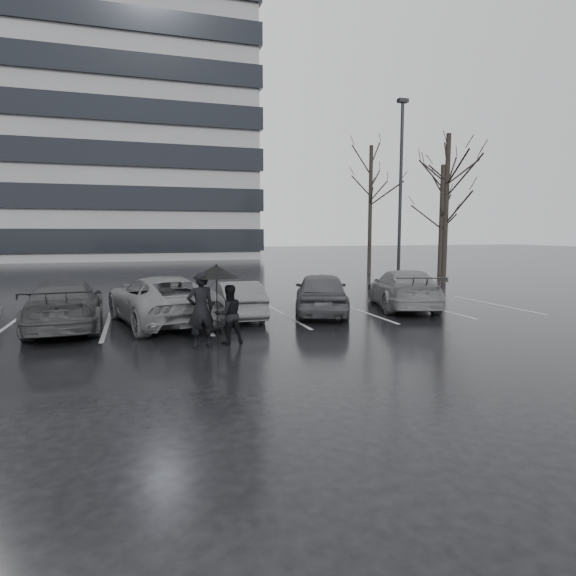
{
  "coord_description": "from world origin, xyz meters",
  "views": [
    {
      "loc": [
        -4.04,
        -12.61,
        2.75
      ],
      "look_at": [
        0.2,
        1.0,
        1.1
      ],
      "focal_mm": 30.0,
      "sensor_mm": 36.0,
      "label": 1
    }
  ],
  "objects_px": {
    "car_west_a": "(237,300)",
    "car_east": "(403,289)",
    "tree_east": "(446,209)",
    "pedestrian_right": "(229,314)",
    "lamp_post": "(400,203)",
    "car_main": "(321,293)",
    "tree_ne": "(441,221)",
    "pedestrian_left": "(201,310)",
    "car_west_b": "(161,300)",
    "tree_north": "(370,210)",
    "car_west_c": "(65,305)"
  },
  "relations": [
    {
      "from": "pedestrian_right",
      "to": "tree_ne",
      "type": "height_order",
      "value": "tree_ne"
    },
    {
      "from": "car_east",
      "to": "tree_north",
      "type": "bearing_deg",
      "value": -95.04
    },
    {
      "from": "car_east",
      "to": "pedestrian_left",
      "type": "height_order",
      "value": "pedestrian_left"
    },
    {
      "from": "car_east",
      "to": "tree_north",
      "type": "relative_size",
      "value": 0.57
    },
    {
      "from": "car_east",
      "to": "pedestrian_right",
      "type": "distance_m",
      "value": 7.99
    },
    {
      "from": "car_west_b",
      "to": "car_east",
      "type": "distance_m",
      "value": 8.58
    },
    {
      "from": "car_east",
      "to": "lamp_post",
      "type": "bearing_deg",
      "value": -101.46
    },
    {
      "from": "car_west_a",
      "to": "car_west_b",
      "type": "distance_m",
      "value": 2.39
    },
    {
      "from": "pedestrian_right",
      "to": "car_west_b",
      "type": "bearing_deg",
      "value": -73.28
    },
    {
      "from": "lamp_post",
      "to": "tree_ne",
      "type": "bearing_deg",
      "value": 40.66
    },
    {
      "from": "tree_east",
      "to": "tree_north",
      "type": "bearing_deg",
      "value": 98.13
    },
    {
      "from": "tree_east",
      "to": "car_west_b",
      "type": "bearing_deg",
      "value": -153.53
    },
    {
      "from": "tree_north",
      "to": "lamp_post",
      "type": "bearing_deg",
      "value": -107.08
    },
    {
      "from": "car_main",
      "to": "car_east",
      "type": "distance_m",
      "value": 3.36
    },
    {
      "from": "pedestrian_right",
      "to": "tree_east",
      "type": "distance_m",
      "value": 18.03
    },
    {
      "from": "car_main",
      "to": "car_west_a",
      "type": "bearing_deg",
      "value": 16.68
    },
    {
      "from": "car_west_c",
      "to": "pedestrian_right",
      "type": "xyz_separation_m",
      "value": [
        4.13,
        -3.1,
        0.03
      ]
    },
    {
      "from": "car_east",
      "to": "pedestrian_left",
      "type": "xyz_separation_m",
      "value": [
        -7.8,
        -3.88,
        0.21
      ]
    },
    {
      "from": "tree_ne",
      "to": "car_west_b",
      "type": "bearing_deg",
      "value": -146.91
    },
    {
      "from": "car_east",
      "to": "lamp_post",
      "type": "relative_size",
      "value": 0.53
    },
    {
      "from": "car_west_a",
      "to": "tree_north",
      "type": "distance_m",
      "value": 19.21
    },
    {
      "from": "car_main",
      "to": "tree_east",
      "type": "distance_m",
      "value": 13.15
    },
    {
      "from": "pedestrian_left",
      "to": "pedestrian_right",
      "type": "bearing_deg",
      "value": -175.73
    },
    {
      "from": "car_west_c",
      "to": "tree_ne",
      "type": "height_order",
      "value": "tree_ne"
    },
    {
      "from": "car_west_c",
      "to": "pedestrian_right",
      "type": "height_order",
      "value": "pedestrian_right"
    },
    {
      "from": "car_west_c",
      "to": "lamp_post",
      "type": "distance_m",
      "value": 16.41
    },
    {
      "from": "car_west_c",
      "to": "pedestrian_right",
      "type": "bearing_deg",
      "value": 140.04
    },
    {
      "from": "pedestrian_right",
      "to": "car_west_c",
      "type": "bearing_deg",
      "value": -44.6
    },
    {
      "from": "pedestrian_left",
      "to": "lamp_post",
      "type": "height_order",
      "value": "lamp_post"
    },
    {
      "from": "car_west_a",
      "to": "car_west_c",
      "type": "xyz_separation_m",
      "value": [
        -5.03,
        -0.34,
        0.1
      ]
    },
    {
      "from": "car_west_a",
      "to": "lamp_post",
      "type": "xyz_separation_m",
      "value": [
        9.54,
        6.35,
        3.61
      ]
    },
    {
      "from": "car_west_c",
      "to": "tree_east",
      "type": "height_order",
      "value": "tree_east"
    },
    {
      "from": "car_west_c",
      "to": "car_east",
      "type": "xyz_separation_m",
      "value": [
        11.22,
        0.59,
        0.0
      ]
    },
    {
      "from": "lamp_post",
      "to": "tree_north",
      "type": "distance_m",
      "value": 8.54
    },
    {
      "from": "car_west_a",
      "to": "tree_north",
      "type": "height_order",
      "value": "tree_north"
    },
    {
      "from": "tree_east",
      "to": "tree_ne",
      "type": "relative_size",
      "value": 1.14
    },
    {
      "from": "pedestrian_right",
      "to": "lamp_post",
      "type": "distance_m",
      "value": 14.73
    },
    {
      "from": "pedestrian_left",
      "to": "lamp_post",
      "type": "bearing_deg",
      "value": -148.99
    },
    {
      "from": "tree_east",
      "to": "lamp_post",
      "type": "bearing_deg",
      "value": -161.71
    },
    {
      "from": "car_west_a",
      "to": "car_east",
      "type": "distance_m",
      "value": 6.19
    },
    {
      "from": "lamp_post",
      "to": "tree_ne",
      "type": "xyz_separation_m",
      "value": [
        6.01,
        5.16,
        -0.71
      ]
    },
    {
      "from": "car_main",
      "to": "tree_ne",
      "type": "xyz_separation_m",
      "value": [
        12.7,
        11.63,
        2.78
      ]
    },
    {
      "from": "tree_east",
      "to": "car_west_c",
      "type": "bearing_deg",
      "value": -156.51
    },
    {
      "from": "car_main",
      "to": "tree_east",
      "type": "relative_size",
      "value": 0.53
    },
    {
      "from": "tree_east",
      "to": "pedestrian_left",
      "type": "bearing_deg",
      "value": -142.74
    },
    {
      "from": "car_east",
      "to": "pedestrian_left",
      "type": "bearing_deg",
      "value": 43.74
    },
    {
      "from": "car_main",
      "to": "tree_ne",
      "type": "height_order",
      "value": "tree_ne"
    },
    {
      "from": "car_west_b",
      "to": "pedestrian_left",
      "type": "bearing_deg",
      "value": 89.71
    },
    {
      "from": "car_east",
      "to": "tree_east",
      "type": "distance_m",
      "value": 10.52
    },
    {
      "from": "pedestrian_left",
      "to": "tree_north",
      "type": "height_order",
      "value": "tree_north"
    }
  ]
}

